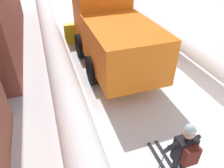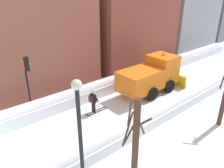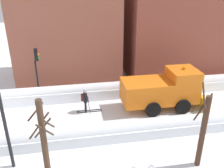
# 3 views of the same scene
# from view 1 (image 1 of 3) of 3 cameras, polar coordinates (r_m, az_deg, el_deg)

# --- Properties ---
(ground_plane) EXTENTS (80.00, 80.00, 0.00)m
(ground_plane) POSITION_cam_1_polar(r_m,az_deg,el_deg) (8.67, 5.19, 2.07)
(ground_plane) COLOR white
(snowbank_left) EXTENTS (1.10, 36.00, 1.29)m
(snowbank_left) POSITION_cam_1_polar(r_m,az_deg,el_deg) (7.77, -13.39, 2.30)
(snowbank_left) COLOR white
(snowbank_left) RESTS_ON ground
(snowbank_right) EXTENTS (1.10, 36.00, 1.12)m
(snowbank_right) POSITION_cam_1_polar(r_m,az_deg,el_deg) (9.73, 20.41, 7.26)
(snowbank_right) COLOR white
(snowbank_right) RESTS_ON ground
(plow_truck) EXTENTS (3.20, 5.98, 3.12)m
(plow_truck) POSITION_cam_1_polar(r_m,az_deg,el_deg) (8.85, -0.24, 13.73)
(plow_truck) COLOR orange
(plow_truck) RESTS_ON ground
(skier) EXTENTS (0.62, 1.80, 1.81)m
(skier) POSITION_cam_1_polar(r_m,az_deg,el_deg) (4.86, 18.56, -17.11)
(skier) COLOR black
(skier) RESTS_ON ground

